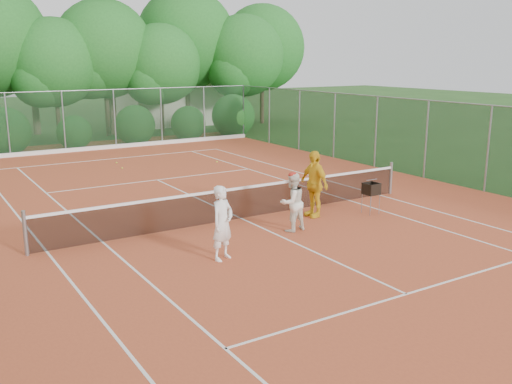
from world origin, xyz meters
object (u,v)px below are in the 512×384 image
player_yellow (314,184)px  ball_hopper (371,189)px  player_white (222,223)px  player_center_grp (292,202)px

player_yellow → ball_hopper: (1.65, -0.67, -0.24)m
player_white → player_yellow: (4.05, 1.83, 0.10)m
player_white → ball_hopper: 5.82m
player_white → ball_hopper: player_white is taller
player_white → player_yellow: player_yellow is taller
player_yellow → ball_hopper: 1.80m
player_white → player_center_grp: bearing=-2.1°
player_center_grp → player_yellow: (1.39, 0.85, 0.18)m
player_yellow → ball_hopper: player_yellow is taller
ball_hopper → player_center_grp: bearing=-154.1°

